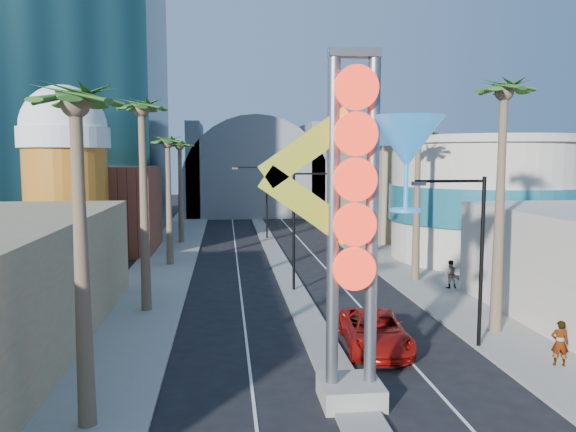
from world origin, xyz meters
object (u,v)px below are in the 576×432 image
(red_pickup, at_px, (375,331))
(pedestrian_b, at_px, (450,274))
(pedestrian_a, at_px, (560,343))
(neon_sign, at_px, (376,202))

(red_pickup, height_order, pedestrian_b, pedestrian_b)
(red_pickup, height_order, pedestrian_a, pedestrian_a)
(neon_sign, bearing_deg, pedestrian_b, 59.48)
(neon_sign, bearing_deg, pedestrian_a, 14.75)
(red_pickup, relative_size, pedestrian_b, 3.22)
(neon_sign, bearing_deg, red_pickup, 74.11)
(pedestrian_a, relative_size, pedestrian_b, 1.03)
(pedestrian_b, bearing_deg, neon_sign, 58.67)
(red_pickup, distance_m, pedestrian_b, 13.42)
(neon_sign, xyz_separation_m, pedestrian_b, (9.62, 16.32, -6.22))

